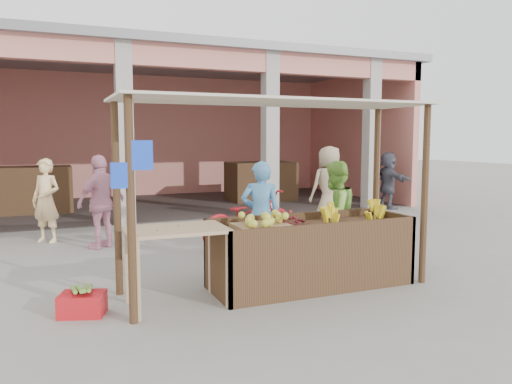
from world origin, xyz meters
name	(u,v)px	position (x,y,z in m)	size (l,w,h in m)	color
ground	(276,290)	(0.00, 0.00, 0.00)	(60.00, 60.00, 0.00)	gray
market_building	(145,111)	(0.05, 8.93, 2.70)	(14.40, 6.40, 4.20)	tan
fruit_stall	(310,256)	(0.50, 0.00, 0.40)	(2.60, 0.95, 0.80)	#523421
stall_awning	(273,134)	(-0.01, 0.06, 1.98)	(4.09, 1.35, 2.39)	#523421
banana_heap	(351,215)	(1.08, -0.05, 0.90)	(1.14, 0.62, 0.21)	yellow
melon_tray	(262,223)	(-0.20, -0.01, 0.89)	(0.66, 0.57, 0.18)	#95734D
berry_heap	(294,221)	(0.26, 0.02, 0.87)	(0.45, 0.37, 0.14)	maroon
side_table	(177,240)	(-1.29, -0.09, 0.76)	(1.13, 0.77, 0.91)	tan
papaya_pile	(177,220)	(-1.29, -0.09, 1.00)	(0.67, 0.38, 0.19)	#487E29
red_crate	(82,304)	(-2.32, 0.01, 0.12)	(0.47, 0.34, 0.24)	red
plantain_bundle	(82,290)	(-2.32, 0.01, 0.28)	(0.36, 0.25, 0.07)	olive
produce_sacks	(284,204)	(2.79, 5.41, 0.30)	(0.79, 0.49, 0.60)	maroon
vendor_blue	(261,212)	(0.24, 1.02, 0.85)	(0.64, 0.47, 1.70)	#5094CD
vendor_green	(335,211)	(1.32, 0.75, 0.84)	(0.80, 0.47, 1.67)	#8ED24E
motorcycle	(249,218)	(0.65, 2.52, 0.52)	(2.00, 0.69, 1.05)	maroon
shopper_b	(101,199)	(-1.76, 3.42, 0.88)	(1.03, 0.55, 1.75)	pink
shopper_c	(329,182)	(3.04, 3.74, 0.97)	(0.94, 0.61, 1.95)	#9D8968
shopper_d	(388,179)	(6.01, 5.53, 0.82)	(1.52, 0.63, 1.65)	#474753
shopper_e	(46,199)	(-2.64, 4.34, 0.81)	(0.60, 0.46, 1.62)	#FACF8E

